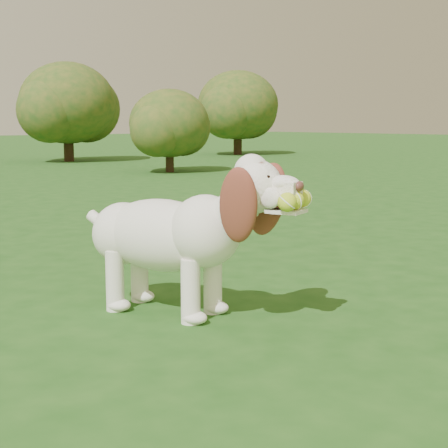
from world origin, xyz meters
TOP-DOWN VIEW (x-y plane):
  - ground at (0.00, 0.00)m, footprint 80.00×80.00m
  - dog at (0.06, -0.51)m, footprint 0.68×1.16m
  - shrub_f at (5.54, 11.27)m, footprint 2.16×2.16m
  - shrub_d at (5.39, 7.07)m, footprint 1.44×1.44m
  - shrub_h at (10.65, 11.25)m, footprint 2.21×2.21m

SIDE VIEW (x-z plane):
  - ground at x=0.00m, z-range 0.00..0.00m
  - dog at x=0.06m, z-range 0.03..0.80m
  - shrub_d at x=5.39m, z-range 0.13..1.62m
  - shrub_f at x=5.54m, z-range 0.20..2.44m
  - shrub_h at x=10.65m, z-range 0.20..2.49m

